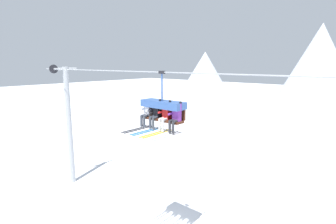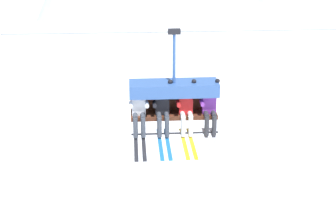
# 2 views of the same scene
# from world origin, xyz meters

# --- Properties ---
(mountain_peak_west) EXTENTS (13.90, 13.90, 11.57)m
(mountain_peak_west) POSITION_xyz_m (-32.05, 52.83, 5.78)
(mountain_peak_west) COLOR silver
(mountain_peak_west) RESTS_ON ground_plane
(mountain_peak_central) EXTENTS (15.62, 15.62, 15.48)m
(mountain_peak_central) POSITION_xyz_m (-2.72, 45.07, 7.74)
(mountain_peak_central) COLOR silver
(mountain_peak_central) RESTS_ON ground_plane
(lift_tower_near) EXTENTS (0.36, 1.88, 8.38)m
(lift_tower_near) POSITION_xyz_m (-8.79, -0.02, 4.36)
(lift_tower_near) COLOR #9EA3A8
(lift_tower_near) RESTS_ON ground_plane
(lift_cable) EXTENTS (21.28, 0.05, 0.05)m
(lift_cable) POSITION_xyz_m (0.85, -0.80, 8.10)
(lift_cable) COLOR #9EA3A8
(chairlift_chair) EXTENTS (2.07, 0.74, 2.41)m
(chairlift_chair) POSITION_xyz_m (0.71, -0.73, 6.61)
(chairlift_chair) COLOR #512819
(skier_white) EXTENTS (0.46, 1.70, 1.23)m
(skier_white) POSITION_xyz_m (-0.11, -0.95, 6.32)
(skier_white) COLOR silver
(skier_black) EXTENTS (0.48, 1.70, 1.34)m
(skier_black) POSITION_xyz_m (0.44, -0.94, 6.34)
(skier_black) COLOR black
(skier_red) EXTENTS (0.48, 1.70, 1.34)m
(skier_red) POSITION_xyz_m (0.99, -0.94, 6.34)
(skier_red) COLOR red
(skier_purple) EXTENTS (0.48, 1.70, 1.34)m
(skier_purple) POSITION_xyz_m (1.54, -0.94, 6.34)
(skier_purple) COLOR purple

